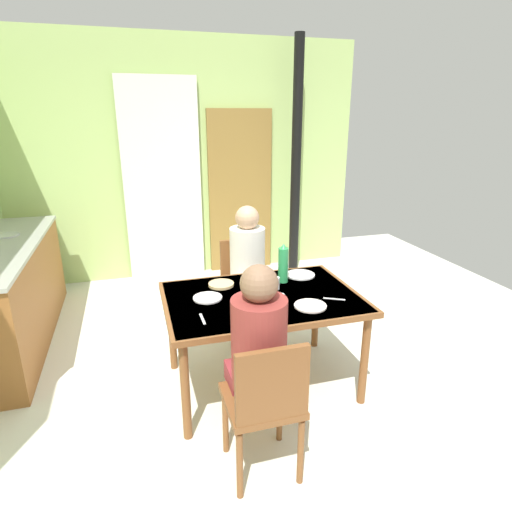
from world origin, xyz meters
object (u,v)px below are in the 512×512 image
chair_far_diner (244,282)px  water_bottle_green_near (283,264)px  chair_near_diner (266,401)px  person_far_diner (248,257)px  dining_table (262,305)px  person_near_diner (258,341)px  serving_bowl_center (260,301)px  kitchen_counter (7,295)px

chair_far_diner → water_bottle_green_near: size_ratio=2.87×
chair_near_diner → chair_far_diner: size_ratio=1.00×
chair_far_diner → person_far_diner: size_ratio=1.13×
dining_table → water_bottle_green_near: (0.23, 0.21, 0.21)m
dining_table → person_near_diner: 0.74m
person_near_diner → serving_bowl_center: 0.58m
person_near_diner → water_bottle_green_near: size_ratio=2.54×
person_near_diner → person_far_diner: size_ratio=1.00×
kitchen_counter → person_near_diner: bearing=-48.6°
chair_near_diner → serving_bowl_center: 0.76m
kitchen_counter → person_far_diner: bearing=-15.0°
kitchen_counter → water_bottle_green_near: water_bottle_green_near is taller
water_bottle_green_near → serving_bowl_center: water_bottle_green_near is taller
kitchen_counter → person_far_diner: (2.01, -0.54, 0.33)m
chair_near_diner → person_near_diner: (0.00, 0.14, 0.28)m
chair_far_diner → person_near_diner: person_near_diner is taller
kitchen_counter → person_near_diner: 2.58m
person_far_diner → water_bottle_green_near: (0.15, -0.48, 0.08)m
dining_table → person_near_diner: (-0.24, -0.69, 0.13)m
water_bottle_green_near → dining_table: bearing=-137.4°
kitchen_counter → chair_near_diner: (1.69, -2.06, 0.05)m
dining_table → serving_bowl_center: size_ratio=8.01×
chair_near_diner → person_near_diner: size_ratio=1.13×
dining_table → chair_near_diner: bearing=-105.9°
kitchen_counter → chair_near_diner: 2.66m
dining_table → chair_far_diner: size_ratio=1.56×
chair_far_diner → person_far_diner: 0.31m
person_near_diner → person_far_diner: bearing=76.8°
dining_table → person_far_diner: bearing=82.8°
dining_table → kitchen_counter: bearing=147.5°
chair_far_diner → dining_table: bearing=84.0°
chair_far_diner → water_bottle_green_near: bearing=103.4°
chair_far_diner → water_bottle_green_near: water_bottle_green_near is taller
dining_table → chair_near_diner: 0.87m
dining_table → person_near_diner: person_near_diner is taller
kitchen_counter → chair_far_diner: 2.06m
person_far_diner → serving_bowl_center: (-0.15, -0.83, -0.03)m
kitchen_counter → water_bottle_green_near: bearing=-25.2°
person_far_diner → water_bottle_green_near: person_far_diner is taller
chair_near_diner → person_far_diner: 1.58m
person_near_diner → chair_near_diner: bearing=-90.0°
dining_table → person_near_diner: bearing=-108.8°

